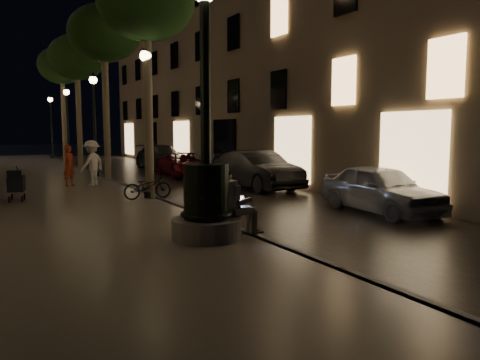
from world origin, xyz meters
TOP-DOWN VIEW (x-y plane):
  - ground at (0.00, 15.00)m, footprint 120.00×120.00m
  - cobble_lane at (3.00, 15.00)m, footprint 6.00×45.00m
  - promenade at (-4.00, 15.00)m, footprint 8.00×45.00m
  - curb_strip at (0.00, 15.00)m, footprint 0.25×45.00m
  - building_right at (10.00, 18.00)m, footprint 8.00×36.00m
  - fountain_lamppost at (-1.00, 2.00)m, footprint 1.40×1.40m
  - seated_man_laptop at (-0.39, 2.00)m, footprint 1.02×0.34m
  - tree_near at (-0.25, 8.00)m, footprint 3.00×3.00m
  - tree_second at (-0.20, 14.00)m, footprint 3.00×3.00m
  - tree_third at (-0.30, 20.00)m, footprint 3.00×3.00m
  - tree_far at (-0.22, 26.00)m, footprint 3.00×3.00m
  - lamp_curb_a at (-0.30, 8.00)m, footprint 0.36×0.36m
  - lamp_curb_b at (-0.30, 16.00)m, footprint 0.36×0.36m
  - lamp_curb_c at (-0.30, 24.00)m, footprint 0.36×0.36m
  - lamp_curb_d at (-0.30, 32.00)m, footprint 0.36×0.36m
  - stroller at (-4.05, 9.19)m, footprint 0.56×1.06m
  - car_front at (5.05, 3.28)m, footprint 1.95×4.19m
  - car_second at (4.70, 9.65)m, footprint 1.78×4.73m
  - car_third at (4.04, 15.58)m, footprint 2.38×4.55m
  - car_rear at (4.30, 20.14)m, footprint 2.25×5.16m
  - pedestrian_red at (-2.01, 12.46)m, footprint 0.70×0.65m
  - pedestrian_white at (-1.20, 12.28)m, footprint 1.30×1.22m
  - bicycle at (-0.40, 7.76)m, footprint 1.53×0.56m

SIDE VIEW (x-z plane):
  - ground at x=0.00m, z-range 0.00..0.00m
  - cobble_lane at x=3.00m, z-range 0.00..0.02m
  - promenade at x=-4.00m, z-range 0.00..0.20m
  - curb_strip at x=0.00m, z-range 0.00..0.20m
  - bicycle at x=-0.40m, z-range 0.20..1.00m
  - car_third at x=4.04m, z-range 0.00..1.22m
  - car_front at x=5.05m, z-range 0.00..1.39m
  - stroller at x=-4.05m, z-range 0.20..1.27m
  - car_rear at x=4.30m, z-range 0.00..1.48m
  - car_second at x=4.70m, z-range 0.00..1.54m
  - seated_man_laptop at x=-0.39m, z-range 0.23..1.62m
  - pedestrian_red at x=-2.01m, z-range 0.20..1.80m
  - pedestrian_white at x=-1.20m, z-range 0.20..1.96m
  - fountain_lamppost at x=-1.00m, z-range -1.39..3.81m
  - lamp_curb_a at x=-0.30m, z-range 0.83..5.64m
  - lamp_curb_b at x=-0.30m, z-range 0.83..5.64m
  - lamp_curb_c at x=-0.30m, z-range 0.83..5.64m
  - lamp_curb_d at x=-0.30m, z-range 0.83..5.64m
  - tree_third at x=-0.30m, z-range 2.54..9.74m
  - tree_near at x=-0.25m, z-range 2.59..9.89m
  - tree_second at x=-0.20m, z-range 2.63..10.03m
  - tree_far at x=-0.22m, z-range 2.68..10.18m
  - building_right at x=10.00m, z-range 0.00..15.00m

